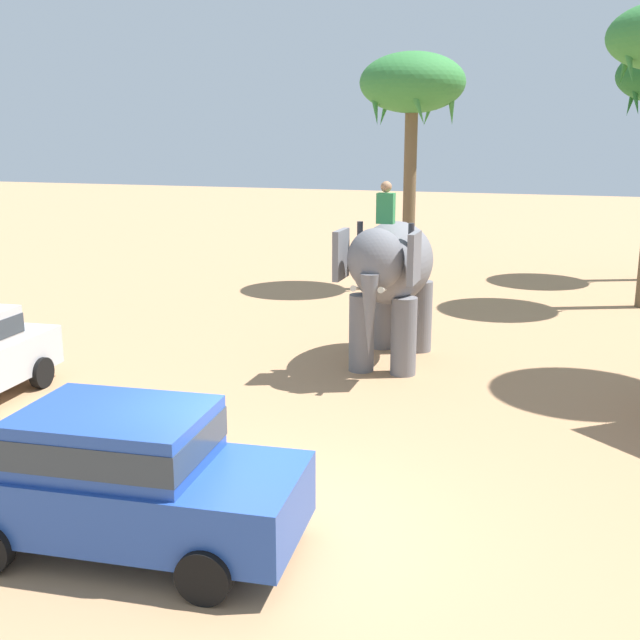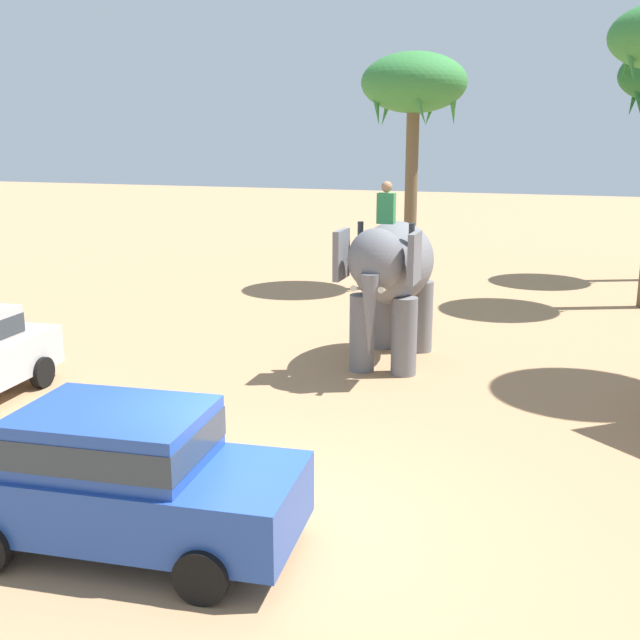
{
  "view_description": "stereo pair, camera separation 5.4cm",
  "coord_description": "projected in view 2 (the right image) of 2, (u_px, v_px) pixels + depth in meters",
  "views": [
    {
      "loc": [
        3.58,
        -7.88,
        4.71
      ],
      "look_at": [
        -0.88,
        4.31,
        1.6
      ],
      "focal_mm": 42.85,
      "sensor_mm": 36.0,
      "label": 1
    },
    {
      "loc": [
        3.63,
        -7.86,
        4.71
      ],
      "look_at": [
        -0.88,
        4.31,
        1.6
      ],
      "focal_mm": 42.85,
      "sensor_mm": 36.0,
      "label": 2
    }
  ],
  "objects": [
    {
      "name": "ground_plane",
      "position": [
        266.0,
        526.0,
        9.49
      ],
      "size": [
        120.0,
        120.0,
        0.0
      ],
      "primitive_type": "plane",
      "color": "tan"
    },
    {
      "name": "elephant_with_mahout",
      "position": [
        392.0,
        272.0,
        15.89
      ],
      "size": [
        1.73,
        3.9,
        3.88
      ],
      "color": "slate",
      "rests_on": "ground"
    },
    {
      "name": "palm_tree_near_hut",
      "position": [
        414.0,
        89.0,
        23.05
      ],
      "size": [
        3.2,
        3.2,
        7.23
      ],
      "color": "brown",
      "rests_on": "ground"
    },
    {
      "name": "car_sedan_foreground",
      "position": [
        121.0,
        473.0,
        8.82
      ],
      "size": [
        4.28,
        2.25,
        1.7
      ],
      "color": "#23479E",
      "rests_on": "ground"
    }
  ]
}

